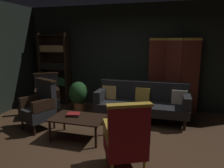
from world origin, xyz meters
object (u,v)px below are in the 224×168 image
at_px(armchair_gilt_accent, 126,138).
at_px(book_red_leather, 73,114).
at_px(bookshelf, 55,67).
at_px(armchair_wing_left, 40,106).
at_px(armchair_wing_right, 47,96).
at_px(potted_plant, 79,95).
at_px(velvet_couch, 142,101).
at_px(coffee_table, 78,120).
at_px(folding_screen, 173,75).
at_px(book_black_cloth, 74,115).

distance_m(armchair_gilt_accent, book_red_leather, 1.44).
height_order(bookshelf, armchair_gilt_accent, bookshelf).
height_order(armchair_wing_left, armchair_wing_right, same).
bearing_deg(armchair_wing_right, armchair_gilt_accent, -36.38).
xyz_separation_m(potted_plant, book_red_leather, (0.52, -1.37, -0.00)).
bearing_deg(velvet_couch, book_red_leather, -131.14).
height_order(coffee_table, book_red_leather, book_red_leather).
distance_m(armchair_wing_left, armchair_wing_right, 0.86).
relative_size(bookshelf, coffee_table, 2.05).
relative_size(bookshelf, potted_plant, 2.56).
distance_m(bookshelf, armchair_gilt_accent, 4.00).
bearing_deg(velvet_couch, bookshelf, 164.65).
relative_size(folding_screen, book_red_leather, 7.93).
distance_m(folding_screen, potted_plant, 2.47).
relative_size(armchair_gilt_accent, armchair_wing_left, 1.00).
xyz_separation_m(coffee_table, armchair_wing_right, (-1.30, 1.01, 0.12)).
distance_m(coffee_table, armchair_wing_left, 1.01).
height_order(velvet_couch, coffee_table, velvet_couch).
height_order(folding_screen, velvet_couch, folding_screen).
distance_m(velvet_couch, potted_plant, 1.66).
relative_size(armchair_gilt_accent, armchair_wing_right, 1.00).
xyz_separation_m(coffee_table, book_black_cloth, (-0.12, 0.05, 0.06)).
bearing_deg(armchair_gilt_accent, book_red_leather, 146.58).
bearing_deg(potted_plant, folding_screen, 15.85).
xyz_separation_m(folding_screen, velvet_couch, (-0.67, -0.73, -0.53)).
bearing_deg(velvet_couch, potted_plant, 177.46).
height_order(coffee_table, book_black_cloth, book_black_cloth).
relative_size(velvet_couch, armchair_wing_left, 2.04).
relative_size(folding_screen, bookshelf, 0.93).
height_order(velvet_couch, potted_plant, velvet_couch).
bearing_deg(book_red_leather, velvet_couch, 48.86).
bearing_deg(armchair_wing_right, book_red_leather, -39.17).
height_order(folding_screen, armchair_wing_right, folding_screen).
height_order(armchair_gilt_accent, potted_plant, armchair_gilt_accent).
distance_m(folding_screen, armchair_wing_left, 3.28).
bearing_deg(velvet_couch, coffee_table, -127.01).
distance_m(bookshelf, armchair_wing_right, 1.27).
distance_m(potted_plant, book_black_cloth, 1.47).
distance_m(velvet_couch, book_red_leather, 1.73).
xyz_separation_m(bookshelf, potted_plant, (1.04, -0.67, -0.59)).
bearing_deg(book_red_leather, folding_screen, 48.45).
bearing_deg(coffee_table, book_red_leather, 158.08).
distance_m(armchair_gilt_accent, armchair_wing_left, 2.27).
relative_size(velvet_couch, book_black_cloth, 8.55).
xyz_separation_m(folding_screen, bookshelf, (-3.37, 0.01, 0.07)).
relative_size(coffee_table, armchair_wing_left, 0.96).
bearing_deg(book_black_cloth, coffee_table, -21.92).
xyz_separation_m(folding_screen, coffee_table, (-1.68, -2.08, -0.61)).
bearing_deg(folding_screen, armchair_wing_left, -145.06).
bearing_deg(armchair_wing_left, armchair_wing_right, 112.82).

